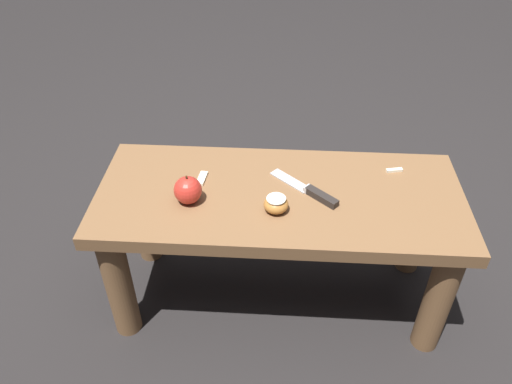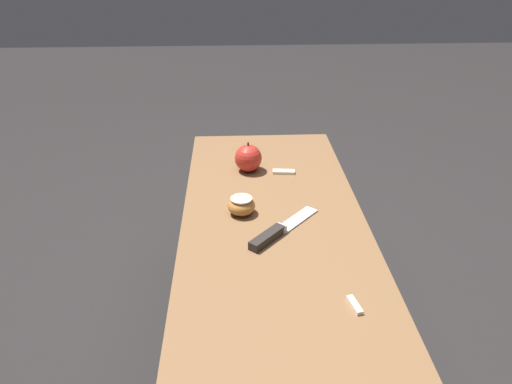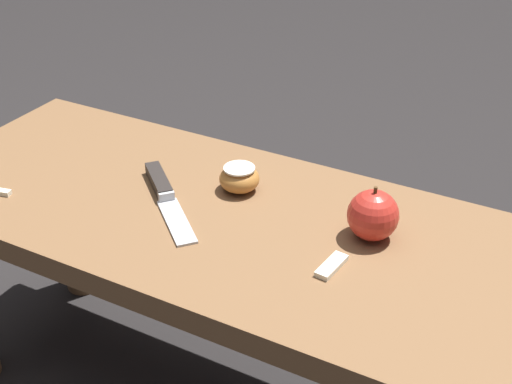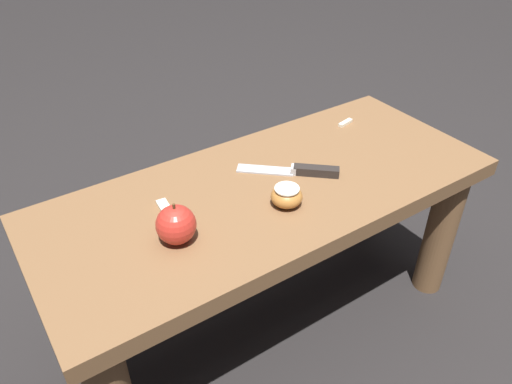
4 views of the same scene
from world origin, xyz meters
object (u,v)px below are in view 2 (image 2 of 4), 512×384
knife (276,232)px  apple_whole (248,158)px  wooden_bench (273,248)px  apple_cut (241,206)px

knife → apple_whole: bearing=49.9°
wooden_bench → knife: size_ratio=5.36×
knife → apple_cut: 0.13m
knife → apple_cut: size_ratio=2.89×
apple_cut → wooden_bench: bearing=83.3°
apple_whole → apple_cut: bearing=-6.0°
apple_whole → apple_cut: 0.24m
apple_cut → knife: bearing=36.3°
wooden_bench → apple_cut: apple_cut is taller
knife → wooden_bench: bearing=40.5°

